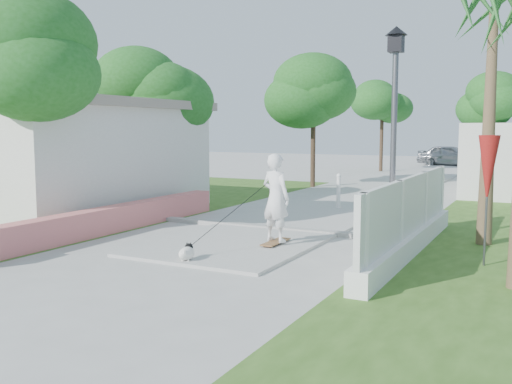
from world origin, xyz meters
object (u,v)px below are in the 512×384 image
Objects in this scene: patio_umbrella at (488,171)px; street_lamp at (394,128)px; bollard at (339,190)px; skateboarder at (246,209)px; dog at (187,253)px; parked_car at (450,156)px.

street_lamp is at bearing 152.24° from patio_umbrella.
bollard is 0.46× the size of skateboarder.
bollard reaches higher than dog.
patio_umbrella is at bearing 4.46° from dog.
street_lamp is 4.86m from dog.
dog is (-4.79, -2.21, -1.50)m from patio_umbrella.
street_lamp is 2.27m from patio_umbrella.
street_lamp is 5.56m from bollard.
skateboarder is 4.80× the size of dog.
skateboarder is 28.67m from parked_car.
patio_umbrella reaches higher than bollard.
parked_car is (-2.88, 26.87, -1.74)m from street_lamp.
skateboarder is (0.27, -6.30, 0.26)m from bollard.
dog is at bearing 87.77° from skateboarder.
street_lamp is at bearing -167.53° from parked_car.
skateboarder is (-2.43, -1.80, -1.59)m from street_lamp.
street_lamp is at bearing -127.91° from skateboarder.
parked_car is (0.00, 30.09, 0.50)m from dog.
dog is (-0.46, -1.42, -0.65)m from skateboarder.
street_lamp is 9.06× the size of dog.
patio_umbrella is 5.48m from dog.
skateboarder is at bearing -143.52° from street_lamp.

